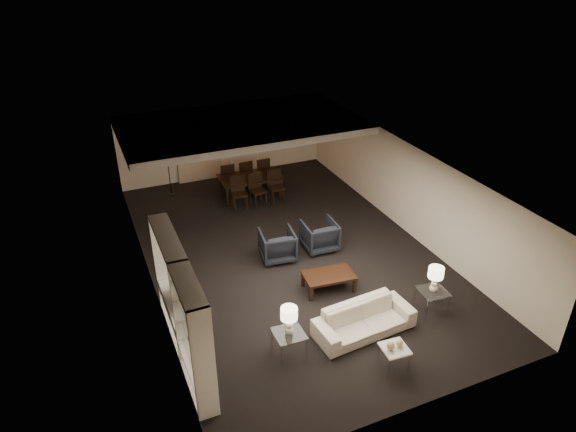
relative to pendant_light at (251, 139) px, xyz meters
The scene contains 35 objects.
floor 4.00m from the pendant_light, 94.90° to the right, with size 11.00×11.00×0.00m, color black.
ceiling 3.56m from the pendant_light, 94.90° to the right, with size 7.00×11.00×0.02m, color silver.
wall_back 2.13m from the pendant_light, 98.53° to the left, with size 7.00×0.02×2.50m, color beige.
wall_front 9.03m from the pendant_light, 91.91° to the right, with size 7.00×0.02×2.50m, color beige.
wall_left 5.21m from the pendant_light, 137.35° to the right, with size 0.02×11.00×2.50m, color beige.
wall_right 4.79m from the pendant_light, 47.56° to the right, with size 0.02×11.00×2.50m, color beige.
ceiling_soffit 0.57m from the pendant_light, behind, with size 7.00×4.00×0.20m, color silver.
curtains 2.38m from the pendant_light, 122.01° to the left, with size 1.50×0.12×2.40m, color beige.
door 2.19m from the pendant_light, 78.52° to the left, with size 0.90×0.05×2.10m, color silver.
painting 2.69m from the pendant_light, 47.44° to the left, with size 0.95×0.04×0.65m, color #142D38.
media_unit 7.13m from the pendant_light, 120.62° to the right, with size 0.38×3.40×2.35m, color white, non-canonical shape.
pendant_light is the anchor object (origin of this frame).
sofa 7.11m from the pendant_light, 90.41° to the right, with size 2.13×0.83×0.62m, color beige.
coffee_table 5.59m from the pendant_light, 90.53° to the right, with size 1.17×0.68×0.42m, color black, non-canonical shape.
armchair_left 3.98m from the pendant_light, 100.16° to the right, with size 0.85×0.87×0.79m, color black.
armchair_right 3.97m from the pendant_light, 81.35° to the right, with size 0.85×0.87×0.79m, color black.
side_table_left 7.33m from the pendant_light, 104.18° to the right, with size 0.58×0.58×0.55m, color silver, non-canonical shape.
side_table_right 7.30m from the pendant_light, 76.59° to the right, with size 0.58×0.58×0.55m, color silver, non-canonical shape.
table_lamp_left 7.22m from the pendant_light, 104.18° to the right, with size 0.33×0.33×0.60m, color white, non-canonical shape.
table_lamp_right 7.20m from the pendant_light, 76.59° to the right, with size 0.33×0.33×0.60m, color #F1E3CB, non-canonical shape.
marble_table 8.20m from the pendant_light, 90.35° to the right, with size 0.49×0.49×0.49m, color white, non-canonical shape.
gold_gourd_a 8.14m from the pendant_light, 91.06° to the right, with size 0.16×0.16×0.16m, color tan.
gold_gourd_b 8.14m from the pendant_light, 89.64° to the right, with size 0.14×0.14×0.14m, color tan.
television 6.52m from the pendant_light, 123.65° to the right, with size 0.13×1.00×0.58m, color black.
vase_blue 7.89m from the pendant_light, 117.37° to the right, with size 0.17×0.17×0.18m, color #2545A0.
vase_amber 7.44m from the pendant_light, 119.05° to the right, with size 0.17×0.17×0.18m, color #D49146.
floor_speaker 5.67m from the pendant_light, 129.46° to the right, with size 0.13×0.13×1.15m, color black.
dining_table 1.58m from the pendant_light, behind, with size 1.94×1.08×0.68m, color black.
chair_nl 1.69m from the pendant_light, 136.10° to the right, with size 0.47×0.47×1.01m, color black, non-canonical shape.
chair_nm 1.55m from the pendant_light, 95.71° to the right, with size 0.47×0.47×1.01m, color black, non-canonical shape.
chair_nr 1.64m from the pendant_light, 50.00° to the right, with size 0.47×0.47×1.01m, color black, non-canonical shape.
chair_fl 1.70m from the pendant_light, 135.12° to the left, with size 0.47×0.47×1.01m, color black, non-canonical shape.
chair_fm 1.56m from the pendant_light, 95.51° to the left, with size 0.47×0.47×1.01m, color black, non-canonical shape.
chair_fr 1.65m from the pendant_light, 50.96° to the left, with size 0.47×0.47×1.01m, color black, non-canonical shape.
floor_lamp 2.88m from the pendant_light, 153.74° to the left, with size 0.23×0.23×1.60m, color black, non-canonical shape.
Camera 1 is at (-4.47, -10.42, 7.30)m, focal length 32.00 mm.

